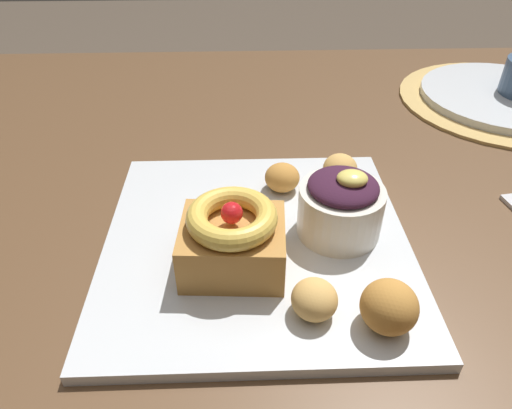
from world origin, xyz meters
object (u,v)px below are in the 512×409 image
object	(u,v)px
cake_slice	(233,238)
fritter_extra	(314,299)
berry_ramekin	(341,206)
back_plate	(506,96)
fritter_front	(282,177)
fritter_middle	(389,307)
front_plate	(257,242)
fritter_back	(340,168)

from	to	relation	value
cake_slice	fritter_extra	xyz separation A→B (m)	(0.07, -0.06, -0.02)
berry_ramekin	back_plate	xyz separation A→B (m)	(0.33, 0.33, -0.03)
fritter_front	fritter_middle	xyz separation A→B (m)	(0.07, -0.20, 0.01)
cake_slice	fritter_middle	world-z (taller)	cake_slice
fritter_front	fritter_middle	distance (m)	0.21
front_plate	fritter_extra	xyz separation A→B (m)	(0.04, -0.10, 0.02)
fritter_middle	fritter_extra	size ratio (longest dim) A/B	1.17
fritter_extra	front_plate	bearing A→B (deg)	114.39
cake_slice	fritter_back	distance (m)	0.19
cake_slice	berry_ramekin	distance (m)	0.12
fritter_back	back_plate	distance (m)	0.40
front_plate	berry_ramekin	distance (m)	0.09
front_plate	cake_slice	size ratio (longest dim) A/B	3.09
berry_ramekin	back_plate	world-z (taller)	berry_ramekin
fritter_back	berry_ramekin	bearing A→B (deg)	-100.75
berry_ramekin	fritter_middle	distance (m)	0.12
berry_ramekin	fritter_back	world-z (taller)	berry_ramekin
fritter_back	back_plate	bearing A→B (deg)	36.77
fritter_middle	fritter_back	size ratio (longest dim) A/B	1.18
berry_ramekin	fritter_front	bearing A→B (deg)	123.70
cake_slice	fritter_middle	size ratio (longest dim) A/B	2.08
fritter_extra	back_plate	distance (m)	0.58
fritter_middle	fritter_extra	world-z (taller)	fritter_middle
fritter_middle	back_plate	distance (m)	0.55
fritter_front	front_plate	bearing A→B (deg)	-110.72
cake_slice	berry_ramekin	bearing A→B (deg)	23.32
fritter_back	front_plate	bearing A→B (deg)	-135.15
fritter_front	back_plate	xyz separation A→B (m)	(0.39, 0.25, -0.02)
cake_slice	back_plate	distance (m)	0.58
fritter_front	back_plate	bearing A→B (deg)	33.13
front_plate	back_plate	world-z (taller)	back_plate
berry_ramekin	fritter_back	bearing A→B (deg)	79.25
cake_slice	berry_ramekin	size ratio (longest dim) A/B	1.17
fritter_front	cake_slice	bearing A→B (deg)	-114.23
fritter_back	fritter_extra	distance (m)	0.21
cake_slice	fritter_middle	distance (m)	0.15
fritter_front	back_plate	distance (m)	0.46
front_plate	fritter_front	world-z (taller)	fritter_front
fritter_back	fritter_extra	size ratio (longest dim) A/B	0.99
front_plate	cake_slice	world-z (taller)	cake_slice
front_plate	fritter_front	distance (m)	0.10
front_plate	fritter_extra	bearing A→B (deg)	-65.61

